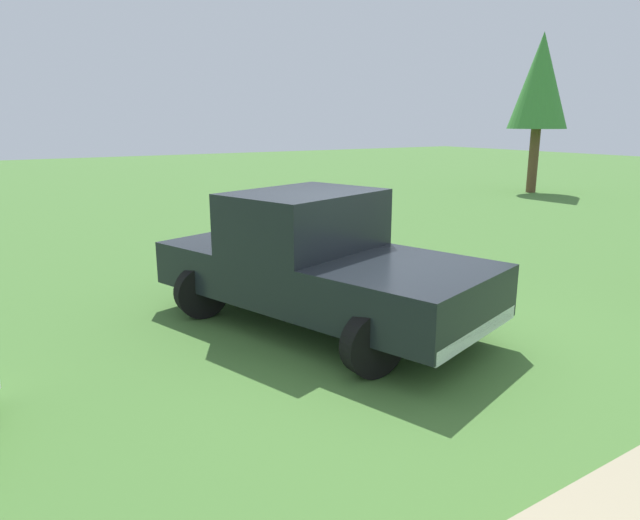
# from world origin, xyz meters

# --- Properties ---
(ground_plane) EXTENTS (80.00, 80.00, 0.00)m
(ground_plane) POSITION_xyz_m (0.00, 0.00, 0.00)
(ground_plane) COLOR #477533
(pickup_truck) EXTENTS (3.26, 4.94, 1.79)m
(pickup_truck) POSITION_xyz_m (-0.44, 0.97, 0.91)
(pickup_truck) COLOR black
(pickup_truck) RESTS_ON ground_plane
(tree_far_center) EXTENTS (2.14, 2.14, 5.83)m
(tree_far_center) POSITION_xyz_m (14.21, 8.87, 4.05)
(tree_far_center) COLOR brown
(tree_far_center) RESTS_ON ground_plane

